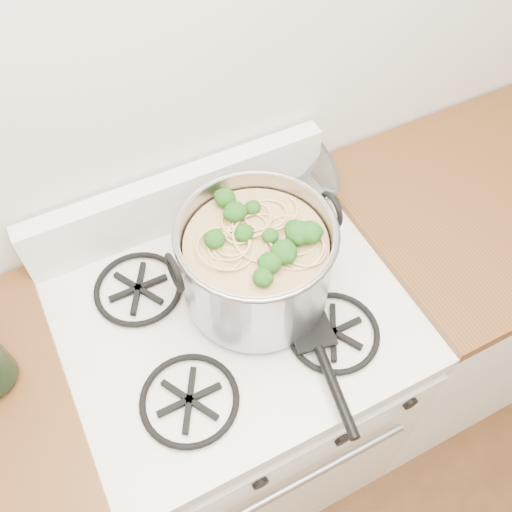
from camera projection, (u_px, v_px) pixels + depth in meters
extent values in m
plane|color=silver|center=(151.00, 59.00, 1.09)|extent=(3.60, 0.00, 3.60)
cube|color=white|center=(239.00, 397.00, 1.68)|extent=(0.76, 0.65, 0.81)
cube|color=white|center=(234.00, 317.00, 1.30)|extent=(0.76, 0.65, 0.04)
cube|color=black|center=(290.00, 495.00, 1.51)|extent=(0.58, 0.02, 0.46)
cube|color=black|center=(233.00, 310.00, 1.27)|extent=(0.60, 0.56, 0.02)
cylinder|color=black|center=(258.00, 479.00, 1.19)|extent=(0.04, 0.03, 0.04)
cylinder|color=black|center=(340.00, 436.00, 1.24)|extent=(0.04, 0.03, 0.04)
cylinder|color=black|center=(408.00, 400.00, 1.29)|extent=(0.04, 0.03, 0.04)
cube|color=silver|center=(69.00, 473.00, 1.52)|extent=(0.25, 0.65, 0.88)
cube|color=#4D3012|center=(8.00, 411.00, 1.15)|extent=(0.25, 0.65, 0.04)
cube|color=silver|center=(477.00, 278.00, 1.89)|extent=(1.00, 0.65, 0.88)
cylinder|color=#97979F|center=(256.00, 262.00, 1.20)|extent=(0.32, 0.32, 0.21)
torus|color=#97979F|center=(256.00, 232.00, 1.12)|extent=(0.33, 0.33, 0.01)
torus|color=black|center=(175.00, 273.00, 1.10)|extent=(0.01, 0.08, 0.08)
torus|color=black|center=(331.00, 210.00, 1.19)|extent=(0.01, 0.08, 0.08)
cylinder|color=#A6824E|center=(256.00, 267.00, 1.22)|extent=(0.30, 0.30, 0.17)
sphere|color=#1B4D14|center=(256.00, 237.00, 1.14)|extent=(0.04, 0.04, 0.04)
sphere|color=#1B4D14|center=(256.00, 237.00, 1.14)|extent=(0.04, 0.04, 0.04)
sphere|color=#1B4D14|center=(256.00, 237.00, 1.14)|extent=(0.04, 0.04, 0.04)
sphere|color=#1B4D14|center=(256.00, 237.00, 1.14)|extent=(0.04, 0.04, 0.04)
sphere|color=#1B4D14|center=(256.00, 237.00, 1.14)|extent=(0.04, 0.04, 0.04)
sphere|color=#1B4D14|center=(256.00, 237.00, 1.14)|extent=(0.04, 0.04, 0.04)
sphere|color=#1B4D14|center=(256.00, 237.00, 1.14)|extent=(0.04, 0.04, 0.04)
sphere|color=#1B4D14|center=(256.00, 237.00, 1.14)|extent=(0.04, 0.04, 0.04)
sphere|color=#1B4D14|center=(256.00, 237.00, 1.14)|extent=(0.04, 0.04, 0.04)
sphere|color=#1B4D14|center=(256.00, 237.00, 1.14)|extent=(0.04, 0.04, 0.04)
sphere|color=#1B4D14|center=(256.00, 237.00, 1.14)|extent=(0.04, 0.04, 0.04)
sphere|color=#1B4D14|center=(256.00, 237.00, 1.14)|extent=(0.04, 0.04, 0.04)
imported|color=white|center=(276.00, 183.00, 1.46)|extent=(0.14, 0.14, 0.03)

